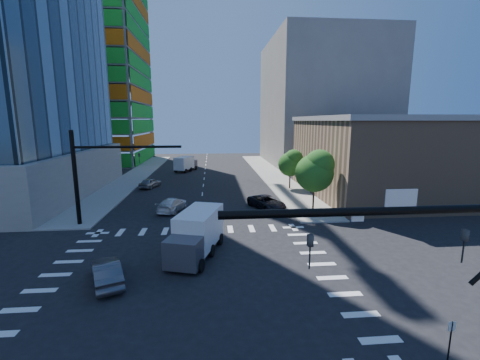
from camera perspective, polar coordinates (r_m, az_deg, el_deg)
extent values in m
plane|color=black|center=(22.02, -8.43, -16.59)|extent=(160.00, 160.00, 0.00)
cube|color=silver|center=(22.01, -8.43, -16.58)|extent=(20.00, 20.00, 0.01)
cube|color=gray|center=(61.41, 5.42, 1.15)|extent=(5.00, 60.00, 0.15)
cube|color=gray|center=(61.97, -17.95, 0.77)|extent=(5.00, 60.00, 0.15)
cube|color=green|center=(84.44, -17.18, 19.94)|extent=(0.12, 24.00, 49.00)
cube|color=#C35A0B|center=(76.17, -29.20, 20.21)|extent=(24.00, 0.12, 49.00)
cube|color=#927255|center=(48.09, 24.44, 3.60)|extent=(20.00, 22.00, 10.00)
cube|color=gray|center=(47.83, 24.92, 9.91)|extent=(20.50, 22.50, 0.60)
cube|color=slate|center=(78.96, 14.24, 13.09)|extent=(24.00, 30.00, 28.00)
cylinder|color=black|center=(9.88, 26.57, -4.88)|extent=(10.00, 0.24, 0.24)
imported|color=black|center=(11.34, 34.87, -9.59)|extent=(0.16, 0.20, 1.00)
imported|color=black|center=(9.20, 12.28, -12.32)|extent=(0.16, 0.20, 1.00)
cube|color=white|center=(9.80, 26.74, -2.91)|extent=(0.90, 0.04, 0.50)
cylinder|color=black|center=(34.05, -27.21, 0.31)|extent=(0.40, 0.40, 9.00)
cylinder|color=black|center=(32.15, -19.33, 5.56)|extent=(10.00, 0.24, 0.24)
imported|color=black|center=(32.02, -17.47, 3.67)|extent=(0.16, 0.20, 1.00)
cylinder|color=#382316|center=(36.43, 12.89, -3.59)|extent=(0.20, 0.20, 2.27)
sphere|color=#144D14|center=(35.82, 13.09, 1.21)|extent=(4.16, 4.16, 4.16)
sphere|color=#386E24|center=(35.52, 13.92, 2.69)|extent=(3.25, 3.25, 3.25)
cylinder|color=#382316|center=(47.82, 8.84, -0.33)|extent=(0.20, 0.20, 1.92)
sphere|color=#144D14|center=(47.41, 8.92, 2.77)|extent=(3.52, 3.52, 3.52)
sphere|color=#386E24|center=(47.11, 9.51, 3.72)|extent=(2.75, 2.75, 2.75)
cylinder|color=black|center=(16.67, 33.18, -23.55)|extent=(0.06, 0.06, 2.20)
cube|color=silver|center=(16.21, 33.52, -20.88)|extent=(0.30, 0.03, 0.40)
imported|color=black|center=(37.11, 4.76, -3.96)|extent=(4.48, 5.91, 1.49)
imported|color=silver|center=(36.84, -11.92, -4.28)|extent=(3.47, 5.47, 1.48)
imported|color=gray|center=(50.27, -15.67, -0.49)|extent=(3.14, 4.72, 1.49)
imported|color=#4B4A4F|center=(22.30, -22.66, -14.83)|extent=(3.22, 4.77, 1.49)
cube|color=silver|center=(24.15, -7.98, -9.08)|extent=(3.80, 5.58, 2.65)
cube|color=#45454D|center=(24.38, -7.94, -10.54)|extent=(2.77, 2.43, 1.93)
cube|color=silver|center=(65.30, -9.53, 3.10)|extent=(3.84, 5.10, 2.39)
cube|color=#45454D|center=(65.38, -9.51, 2.58)|extent=(2.60, 2.36, 1.75)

